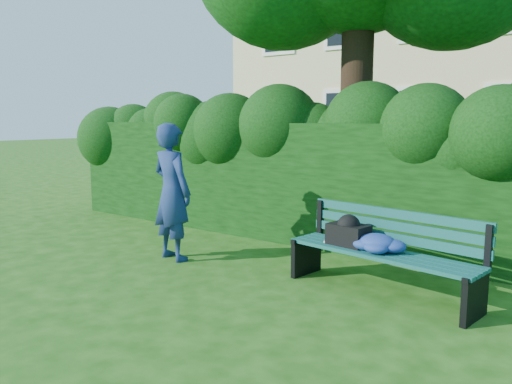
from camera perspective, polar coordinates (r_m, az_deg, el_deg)
The scene contains 4 objects.
ground at distance 6.02m, azimuth -3.45°, elevation -9.65°, with size 80.00×80.00×0.00m, color #19480D.
hedge at distance 7.61m, azimuth 7.20°, elevation 1.03°, with size 10.00×1.00×1.80m.
park_bench at distance 5.54m, azimuth 13.48°, elevation -6.04°, with size 2.16×0.86×0.89m.
man_reading at distance 6.66m, azimuth -9.57°, elevation -0.01°, with size 0.66×0.43×1.81m, color navy.
Camera 1 is at (3.69, -4.38, 1.86)m, focal length 35.00 mm.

